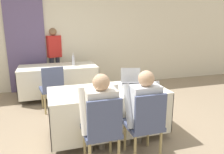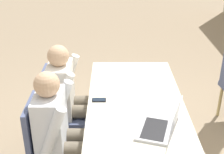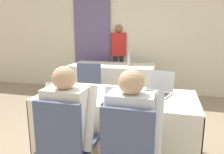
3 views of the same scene
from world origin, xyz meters
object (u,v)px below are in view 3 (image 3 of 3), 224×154
object	(u,v)px
laptop	(157,90)
person_checkered_shirt	(70,120)
cell_phone	(106,103)
water_bottle	(129,59)
person_red_shirt	(119,53)
chair_far_spare	(91,85)
person_white_shirt	(132,127)
chair_near_right	(129,151)
chair_near_left	(66,142)

from	to	relation	value
laptop	person_checkered_shirt	xyz separation A→B (m)	(-0.72, -0.77, -0.13)
cell_phone	water_bottle	xyz separation A→B (m)	(-0.21, 2.39, 0.13)
water_bottle	person_red_shirt	size ratio (longest dim) A/B	0.18
chair_far_spare	person_white_shirt	bearing A→B (deg)	110.99
laptop	chair_far_spare	xyz separation A→B (m)	(-1.21, 1.09, -0.29)
person_red_shirt	chair_far_spare	bearing A→B (deg)	-115.14
person_red_shirt	cell_phone	bearing A→B (deg)	-99.19
chair_far_spare	person_red_shirt	distance (m)	1.63
chair_near_right	chair_far_spare	distance (m)	2.24
cell_phone	person_checkered_shirt	bearing A→B (deg)	-129.92
chair_near_right	chair_near_left	bearing A→B (deg)	0.00
laptop	person_white_shirt	distance (m)	0.80
chair_far_spare	cell_phone	bearing A→B (deg)	106.74
chair_near_right	person_white_shirt	world-z (taller)	person_white_shirt
chair_far_spare	laptop	bearing A→B (deg)	129.42
person_checkered_shirt	water_bottle	bearing A→B (deg)	-90.83
laptop	person_red_shirt	xyz separation A→B (m)	(-1.07, 2.66, 0.12)
person_checkered_shirt	person_white_shirt	size ratio (longest dim) A/B	1.00
chair_near_right	chair_far_spare	bearing A→B (deg)	-61.78
person_red_shirt	chair_near_left	bearing A→B (deg)	-104.31
chair_far_spare	person_checkered_shirt	distance (m)	1.94
chair_near_left	person_checkered_shirt	world-z (taller)	person_checkered_shirt
chair_near_left	person_white_shirt	xyz separation A→B (m)	(0.56, 0.10, 0.16)
cell_phone	chair_near_left	xyz separation A→B (m)	(-0.25, -0.40, -0.24)
person_checkered_shirt	person_white_shirt	bearing A→B (deg)	-180.00
cell_phone	person_checkered_shirt	distance (m)	0.40
chair_near_right	person_red_shirt	size ratio (longest dim) A/B	0.58
chair_far_spare	person_checkered_shirt	world-z (taller)	person_checkered_shirt
water_bottle	chair_near_right	world-z (taller)	water_bottle
laptop	chair_near_right	size ratio (longest dim) A/B	0.43
chair_far_spare	water_bottle	bearing A→B (deg)	-131.34
person_red_shirt	person_white_shirt	bearing A→B (deg)	-95.08
cell_phone	chair_far_spare	distance (m)	1.75
chair_near_right	person_checkered_shirt	xyz separation A→B (m)	(-0.56, 0.10, 0.16)
cell_phone	chair_far_spare	size ratio (longest dim) A/B	0.14
chair_near_left	person_red_shirt	xyz separation A→B (m)	(-0.35, 3.54, 0.40)
chair_far_spare	chair_near_left	bearing A→B (deg)	95.54
cell_phone	person_white_shirt	world-z (taller)	person_white_shirt
laptop	person_white_shirt	size ratio (longest dim) A/B	0.33
person_red_shirt	laptop	bearing A→B (deg)	-88.11
chair_near_left	person_checkered_shirt	xyz separation A→B (m)	(-0.00, 0.10, 0.16)
chair_near_left	chair_far_spare	size ratio (longest dim) A/B	1.00
chair_near_left	chair_near_right	xyz separation A→B (m)	(0.56, 0.00, 0.00)
chair_near_left	chair_far_spare	distance (m)	2.03
cell_phone	person_white_shirt	bearing A→B (deg)	-43.60
water_bottle	person_white_shirt	bearing A→B (deg)	-78.99
chair_near_left	chair_far_spare	world-z (taller)	same
chair_near_left	cell_phone	bearing A→B (deg)	-121.51
water_bottle	person_white_shirt	xyz separation A→B (m)	(0.52, -2.69, -0.21)
laptop	water_bottle	distance (m)	2.04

